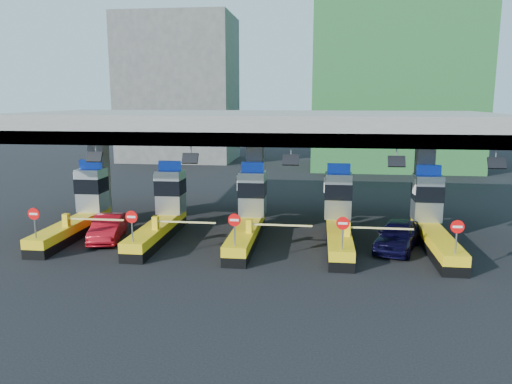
# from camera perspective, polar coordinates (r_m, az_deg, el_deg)

# --- Properties ---
(ground) EXTENTS (120.00, 120.00, 0.00)m
(ground) POSITION_cam_1_polar(r_m,az_deg,el_deg) (28.31, -0.88, -5.41)
(ground) COLOR black
(ground) RESTS_ON ground
(toll_canopy) EXTENTS (28.00, 12.09, 7.00)m
(toll_canopy) POSITION_cam_1_polar(r_m,az_deg,el_deg) (30.10, -0.13, 7.41)
(toll_canopy) COLOR slate
(toll_canopy) RESTS_ON ground
(toll_lane_far_left) EXTENTS (4.43, 8.00, 4.16)m
(toll_lane_far_left) POSITION_cam_1_polar(r_m,az_deg,el_deg) (31.20, -19.32, -1.87)
(toll_lane_far_left) COLOR black
(toll_lane_far_left) RESTS_ON ground
(toll_lane_left) EXTENTS (4.43, 8.00, 4.16)m
(toll_lane_left) POSITION_cam_1_polar(r_m,az_deg,el_deg) (29.32, -10.53, -2.21)
(toll_lane_left) COLOR black
(toll_lane_left) RESTS_ON ground
(toll_lane_center) EXTENTS (4.43, 8.00, 4.16)m
(toll_lane_center) POSITION_cam_1_polar(r_m,az_deg,el_deg) (28.22, -0.80, -2.53)
(toll_lane_center) COLOR black
(toll_lane_center) RESTS_ON ground
(toll_lane_right) EXTENTS (4.43, 8.00, 4.16)m
(toll_lane_right) POSITION_cam_1_polar(r_m,az_deg,el_deg) (27.98, 9.40, -2.79)
(toll_lane_right) COLOR black
(toll_lane_right) RESTS_ON ground
(toll_lane_far_right) EXTENTS (4.43, 8.00, 4.16)m
(toll_lane_far_right) POSITION_cam_1_polar(r_m,az_deg,el_deg) (28.63, 19.46, -2.96)
(toll_lane_far_right) COLOR black
(toll_lane_far_right) RESTS_ON ground
(bg_building_scaffold) EXTENTS (18.00, 12.00, 28.00)m
(bg_building_scaffold) POSITION_cam_1_polar(r_m,az_deg,el_deg) (59.82, 15.64, 16.17)
(bg_building_scaffold) COLOR #1E5926
(bg_building_scaffold) RESTS_ON ground
(bg_building_concrete) EXTENTS (14.00, 10.00, 18.00)m
(bg_building_concrete) POSITION_cam_1_polar(r_m,az_deg,el_deg) (65.42, -8.80, 11.53)
(bg_building_concrete) COLOR #4C4C49
(bg_building_concrete) RESTS_ON ground
(van) EXTENTS (3.30, 4.95, 1.57)m
(van) POSITION_cam_1_polar(r_m,az_deg,el_deg) (27.23, 15.89, -4.77)
(van) COLOR black
(van) RESTS_ON ground
(red_car) EXTENTS (2.34, 4.49, 1.41)m
(red_car) POSITION_cam_1_polar(r_m,az_deg,el_deg) (29.17, -16.56, -3.95)
(red_car) COLOR #A10C17
(red_car) RESTS_ON ground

